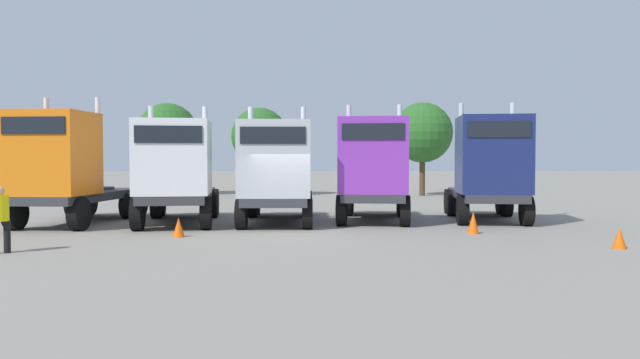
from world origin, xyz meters
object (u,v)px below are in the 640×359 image
object	(u,v)px
visitor_in_hivis	(0,215)
semi_truck_silver	(276,173)
semi_truck_purple	(374,169)
semi_truck_navy	(490,168)
semi_truck_white	(176,171)
traffic_cone_mid	(473,223)
traffic_cone_far	(619,238)
semi_truck_orange	(64,168)
traffic_cone_near	(179,227)

from	to	relation	value
visitor_in_hivis	semi_truck_silver	bearing A→B (deg)	-71.31
semi_truck_purple	semi_truck_navy	xyz separation A→B (m)	(4.29, -0.18, 0.05)
semi_truck_silver	visitor_in_hivis	bearing A→B (deg)	-47.07
semi_truck_white	semi_truck_purple	size ratio (longest dim) A/B	1.03
semi_truck_purple	semi_truck_navy	world-z (taller)	semi_truck_navy
semi_truck_purple	traffic_cone_mid	bearing A→B (deg)	47.95
semi_truck_white	traffic_cone_mid	world-z (taller)	semi_truck_white
semi_truck_white	traffic_cone_far	size ratio (longest dim) A/B	11.48
semi_truck_orange	semi_truck_navy	xyz separation A→B (m)	(15.18, 0.18, -0.00)
semi_truck_orange	semi_truck_white	world-z (taller)	semi_truck_orange
semi_truck_orange	semi_truck_navy	bearing A→B (deg)	99.59
visitor_in_hivis	traffic_cone_mid	bearing A→B (deg)	-98.62
semi_truck_navy	traffic_cone_far	distance (m)	6.78
semi_truck_orange	visitor_in_hivis	size ratio (longest dim) A/B	3.99
traffic_cone_far	semi_truck_navy	bearing A→B (deg)	99.24
semi_truck_silver	traffic_cone_near	size ratio (longest dim) A/B	11.11
semi_truck_white	semi_truck_silver	size ratio (longest dim) A/B	1.01
semi_truck_orange	traffic_cone_mid	xyz separation A→B (m)	(13.48, -3.00, -1.67)
semi_truck_silver	semi_truck_navy	bearing A→B (deg)	95.98
semi_truck_purple	semi_truck_navy	size ratio (longest dim) A/B	1.03
traffic_cone_near	visitor_in_hivis	bearing A→B (deg)	-144.46
traffic_cone_near	traffic_cone_mid	bearing A→B (deg)	0.62
traffic_cone_near	traffic_cone_far	world-z (taller)	traffic_cone_near
traffic_cone_far	semi_truck_purple	bearing A→B (deg)	128.77
semi_truck_white	traffic_cone_far	distance (m)	13.94
semi_truck_silver	semi_truck_white	bearing A→B (deg)	-88.29
semi_truck_orange	semi_truck_silver	world-z (taller)	semi_truck_orange
semi_truck_purple	traffic_cone_mid	xyz separation A→B (m)	(2.59, -3.36, -1.61)
semi_truck_purple	traffic_cone_mid	world-z (taller)	semi_truck_purple
semi_truck_white	traffic_cone_far	xyz separation A→B (m)	(12.39, -6.17, -1.63)
semi_truck_white	traffic_cone_mid	xyz separation A→B (m)	(9.64, -2.88, -1.57)
semi_truck_orange	semi_truck_purple	world-z (taller)	semi_truck_orange
traffic_cone_far	semi_truck_silver	bearing A→B (deg)	145.67
semi_truck_white	traffic_cone_near	xyz separation A→B (m)	(0.57, -2.98, -1.63)
traffic_cone_far	traffic_cone_mid	bearing A→B (deg)	129.96
semi_truck_orange	traffic_cone_near	size ratio (longest dim) A/B	11.34
semi_truck_navy	traffic_cone_far	size ratio (longest dim) A/B	10.76
semi_truck_purple	traffic_cone_near	world-z (taller)	semi_truck_purple
traffic_cone_near	traffic_cone_far	size ratio (longest dim) A/B	1.03
semi_truck_orange	traffic_cone_mid	bearing A→B (deg)	86.35
semi_truck_silver	traffic_cone_mid	bearing A→B (deg)	68.70
visitor_in_hivis	traffic_cone_near	xyz separation A→B (m)	(3.87, 2.77, -0.66)
visitor_in_hivis	semi_truck_purple	bearing A→B (deg)	-80.08
semi_truck_orange	semi_truck_navy	size ratio (longest dim) A/B	1.08
semi_truck_navy	traffic_cone_far	xyz separation A→B (m)	(1.05, -6.47, -1.73)
semi_truck_purple	traffic_cone_near	size ratio (longest dim) A/B	10.84
semi_truck_white	traffic_cone_far	bearing A→B (deg)	60.51
semi_truck_navy	visitor_in_hivis	xyz separation A→B (m)	(-14.64, -6.05, -1.06)
semi_truck_purple	traffic_cone_near	xyz separation A→B (m)	(-6.48, -3.46, -1.67)
traffic_cone_near	traffic_cone_far	distance (m)	12.24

